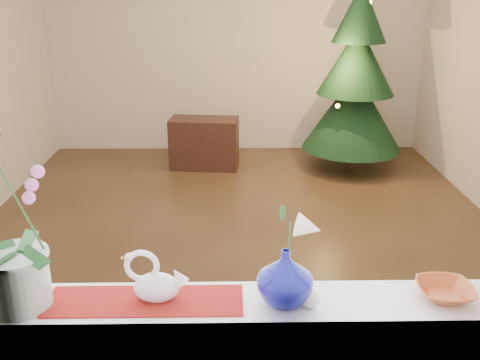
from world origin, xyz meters
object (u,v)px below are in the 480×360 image
object	(u,v)px
blue_vase	(285,273)
amber_dish	(445,292)
paperweight	(310,298)
swan	(156,277)
orchid_pot	(7,218)
xmas_tree	(356,79)
side_table	(204,143)

from	to	relation	value
blue_vase	amber_dish	xyz separation A→B (m)	(0.58, 0.02, -0.10)
paperweight	amber_dish	xyz separation A→B (m)	(0.50, 0.05, -0.01)
paperweight	amber_dish	size ratio (longest dim) A/B	0.40
swan	amber_dish	world-z (taller)	swan
orchid_pot	xmas_tree	bearing A→B (deg)	63.15
blue_vase	paperweight	bearing A→B (deg)	-19.52
amber_dish	orchid_pot	bearing A→B (deg)	-179.05
blue_vase	paperweight	world-z (taller)	blue_vase
xmas_tree	amber_dish	bearing A→B (deg)	-97.99
orchid_pot	swan	size ratio (longest dim) A/B	3.05
blue_vase	side_table	size ratio (longest dim) A/B	0.32
paperweight	swan	bearing A→B (deg)	174.55
paperweight	amber_dish	distance (m)	0.50
swan	amber_dish	xyz separation A→B (m)	(1.04, -0.00, -0.07)
paperweight	side_table	bearing A→B (deg)	97.86
swan	paperweight	bearing A→B (deg)	-20.43
swan	paperweight	world-z (taller)	swan
blue_vase	amber_dish	size ratio (longest dim) A/B	1.40
orchid_pot	swan	world-z (taller)	orchid_pot
paperweight	xmas_tree	distance (m)	4.29
amber_dish	xmas_tree	distance (m)	4.14
orchid_pot	blue_vase	world-z (taller)	orchid_pot
swan	side_table	xyz separation A→B (m)	(-0.03, 4.13, -0.73)
paperweight	orchid_pot	bearing A→B (deg)	178.55
orchid_pot	xmas_tree	xyz separation A→B (m)	(2.09, 4.13, -0.26)
amber_dish	side_table	world-z (taller)	amber_dish
paperweight	side_table	xyz separation A→B (m)	(-0.58, 4.19, -0.67)
side_table	orchid_pot	bearing A→B (deg)	-90.00
blue_vase	side_table	world-z (taller)	blue_vase
orchid_pot	side_table	xyz separation A→B (m)	(0.44, 4.16, -0.98)
amber_dish	xmas_tree	xyz separation A→B (m)	(0.58, 4.10, 0.06)
orchid_pot	side_table	world-z (taller)	orchid_pot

